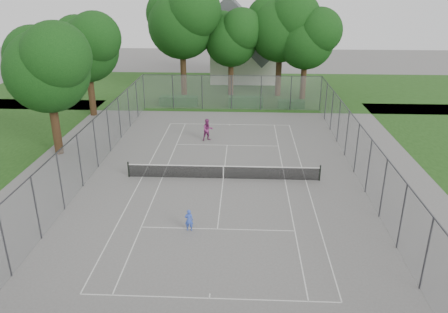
{
  "coord_description": "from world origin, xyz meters",
  "views": [
    {
      "loc": [
        1.31,
        -26.51,
        12.32
      ],
      "look_at": [
        0.0,
        1.0,
        1.2
      ],
      "focal_mm": 35.0,
      "sensor_mm": 36.0,
      "label": 1
    }
  ],
  "objects_px": {
    "tennis_net": "(223,172)",
    "house": "(245,47)",
    "girl_player": "(189,220)",
    "woman_player": "(208,130)"
  },
  "relations": [
    {
      "from": "tennis_net",
      "to": "woman_player",
      "type": "height_order",
      "value": "woman_player"
    },
    {
      "from": "tennis_net",
      "to": "woman_player",
      "type": "relative_size",
      "value": 7.04
    },
    {
      "from": "tennis_net",
      "to": "house",
      "type": "xyz_separation_m",
      "value": [
        1.27,
        31.47,
        3.82
      ]
    },
    {
      "from": "tennis_net",
      "to": "girl_player",
      "type": "distance_m",
      "value": 6.74
    },
    {
      "from": "house",
      "to": "girl_player",
      "type": "relative_size",
      "value": 8.79
    },
    {
      "from": "tennis_net",
      "to": "girl_player",
      "type": "height_order",
      "value": "girl_player"
    },
    {
      "from": "house",
      "to": "woman_player",
      "type": "xyz_separation_m",
      "value": [
        -2.93,
        -23.94,
        -3.42
      ]
    },
    {
      "from": "tennis_net",
      "to": "house",
      "type": "bearing_deg",
      "value": 87.68
    },
    {
      "from": "house",
      "to": "woman_player",
      "type": "height_order",
      "value": "house"
    },
    {
      "from": "tennis_net",
      "to": "house",
      "type": "height_order",
      "value": "house"
    }
  ]
}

